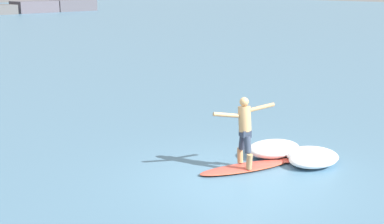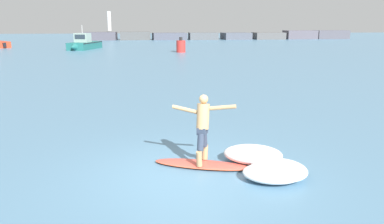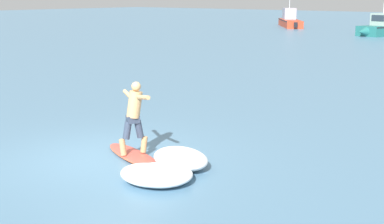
# 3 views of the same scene
# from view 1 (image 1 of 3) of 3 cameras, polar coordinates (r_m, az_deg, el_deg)

# --- Properties ---
(ground_plane) EXTENTS (200.00, 200.00, 0.00)m
(ground_plane) POSITION_cam_1_polar(r_m,az_deg,el_deg) (11.70, 5.54, -7.16)
(ground_plane) COLOR teal
(surfboard) EXTENTS (2.43, 1.29, 0.22)m
(surfboard) POSITION_cam_1_polar(r_m,az_deg,el_deg) (12.30, 5.78, -5.89)
(surfboard) COLOR #D64D3F
(surfboard) RESTS_ON ground
(surfer) EXTENTS (1.39, 0.76, 1.58)m
(surfer) POSITION_cam_1_polar(r_m,az_deg,el_deg) (12.03, 5.64, -1.57)
(surfer) COLOR tan
(surfer) RESTS_ON surfboard
(wave_foam_at_tail) EXTENTS (1.36, 1.35, 0.32)m
(wave_foam_at_tail) POSITION_cam_1_polar(r_m,az_deg,el_deg) (12.98, 12.72, -4.58)
(wave_foam_at_tail) COLOR white
(wave_foam_at_tail) RESTS_ON ground
(wave_foam_at_nose) EXTENTS (1.39, 1.16, 0.30)m
(wave_foam_at_nose) POSITION_cam_1_polar(r_m,az_deg,el_deg) (12.76, 12.80, -4.93)
(wave_foam_at_nose) COLOR white
(wave_foam_at_nose) RESTS_ON ground
(wave_foam_beside) EXTENTS (1.62, 1.37, 0.38)m
(wave_foam_beside) POSITION_cam_1_polar(r_m,az_deg,el_deg) (13.23, 8.67, -3.89)
(wave_foam_beside) COLOR white
(wave_foam_beside) RESTS_ON ground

